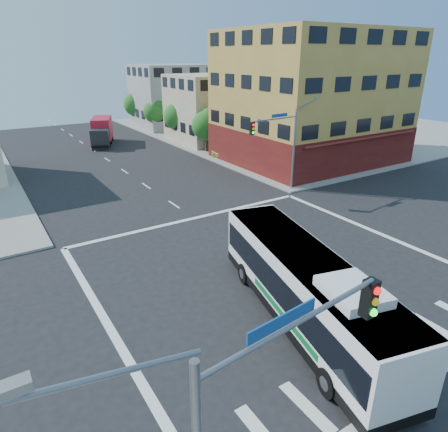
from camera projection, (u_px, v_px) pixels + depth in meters
ground at (274, 272)px, 22.77m from camera, size 120.00×120.00×0.00m
sidewalk_ne at (304, 127)px, 67.51m from camera, size 50.00×50.00×0.15m
corner_building_ne at (311, 108)px, 44.94m from camera, size 18.10×15.44×14.00m
building_east_near at (217, 108)px, 56.09m from camera, size 12.06×10.06×9.00m
building_east_far at (173, 96)px, 66.84m from camera, size 12.06×10.06×10.00m
signal_mast_ne at (281, 138)px, 33.72m from camera, size 7.91×1.13×8.07m
signal_mast_sw at (268, 402)px, 8.07m from camera, size 7.91×1.01×8.07m
street_tree_a at (207, 124)px, 49.17m from camera, size 3.60×3.60×5.53m
street_tree_b at (178, 115)px, 55.37m from camera, size 3.80×3.80×5.79m
street_tree_c at (155, 110)px, 61.73m from camera, size 3.40×3.40×5.29m
street_tree_d at (136, 103)px, 67.83m from camera, size 4.00×4.00×6.03m
transit_bus at (305, 288)px, 17.80m from camera, size 5.64×13.07×3.78m
box_truck at (102, 132)px, 54.24m from camera, size 4.96×8.06×3.50m
parked_car at (227, 154)px, 46.55m from camera, size 2.10×4.51×1.50m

